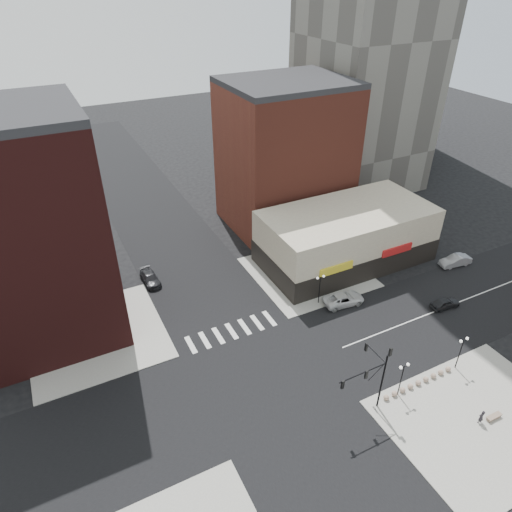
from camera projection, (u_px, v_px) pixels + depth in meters
ground at (264, 378)px, 47.93m from camera, size 240.00×240.00×0.00m
road_ew at (264, 378)px, 47.92m from camera, size 200.00×14.00×0.02m
road_ns at (264, 378)px, 47.92m from camera, size 14.00×200.00×0.02m
sidewalk_nw at (97, 336)px, 53.28m from camera, size 15.00×15.00×0.12m
sidewalk_ne at (308, 272)px, 64.27m from camera, size 15.00×15.00×0.12m
sidewalk_se at (481, 420)px, 43.46m from camera, size 18.00×14.00×0.12m
building_nw at (24, 238)px, 47.82m from camera, size 16.00×15.00×25.00m
building_ne_midrise at (285, 158)px, 71.28m from camera, size 18.00×15.00×22.00m
building_ne_row at (346, 240)px, 65.34m from camera, size 24.20×12.20×8.00m
traffic_signal at (374, 372)px, 42.11m from camera, size 5.59×3.09×7.77m
street_lamp_se_a at (403, 372)px, 44.32m from camera, size 1.22×0.32×4.16m
street_lamp_se_b at (462, 346)px, 47.35m from camera, size 1.22×0.32×4.16m
street_lamp_ne at (320, 283)px, 56.69m from camera, size 1.22×0.32×4.16m
bollard_row at (418, 383)px, 46.90m from camera, size 8.97×0.57×0.57m
white_suv at (344, 299)px, 58.02m from camera, size 5.58×3.07×1.48m
dark_sedan_east at (445, 303)px, 57.45m from camera, size 4.01×1.88×1.33m
silver_sedan at (455, 261)px, 65.42m from camera, size 4.88×2.26×1.55m
dark_sedan_north at (150, 278)px, 61.92m from camera, size 2.16×4.83×1.38m
pedestrian at (481, 417)px, 42.77m from camera, size 0.60×0.42×1.60m
stone_bench at (494, 417)px, 43.48m from camera, size 1.68×0.54×0.39m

